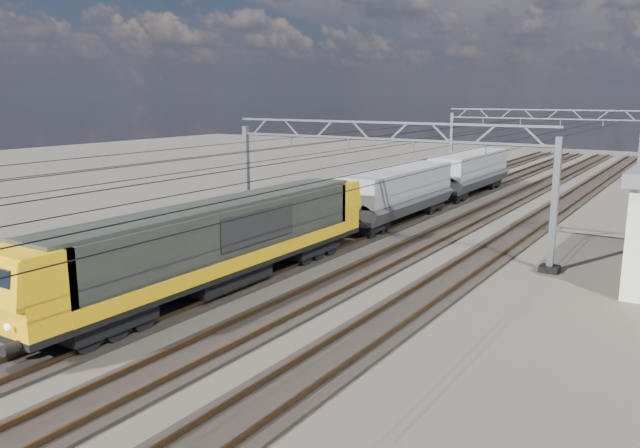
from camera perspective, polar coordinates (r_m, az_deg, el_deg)
The scene contains 11 objects.
ground at distance 32.43m, azimuth 2.00°, elevation -3.53°, with size 160.00×160.00×0.00m, color black.
track_outer_west at distance 35.74m, azimuth -6.31°, elevation -2.04°, with size 2.60×140.00×0.30m.
track_loco at distance 33.43m, azimuth -0.95°, elevation -2.93°, with size 2.60×140.00×0.30m.
track_inner_east at distance 31.47m, azimuth 5.14°, elevation -3.90°, with size 2.60×140.00×0.30m.
track_outer_east at distance 29.92m, azimuth 11.97°, elevation -4.95°, with size 2.60×140.00×0.30m.
catenary_gantry_mid at distance 35.10m, azimuth 5.38°, elevation 4.10°, with size 19.90×0.90×7.11m.
catenary_gantry_far at distance 68.96m, azimuth 19.38°, elevation 7.21°, with size 19.90×0.90×7.11m.
overhead_wires at distance 38.49m, azimuth 8.20°, elevation 7.46°, with size 12.03×140.00×0.53m.
locomotive at distance 27.50m, azimuth -9.07°, elevation -1.45°, with size 2.76×21.10×3.62m.
hopper_wagon_lead at distance 42.15m, azimuth 7.11°, elevation 3.04°, with size 3.38×13.00×3.25m.
hopper_wagon_mid at distance 55.20m, azimuth 13.53°, elevation 4.84°, with size 3.38×13.00×3.25m.
Camera 1 is at (15.91, -26.94, 8.51)m, focal length 35.00 mm.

